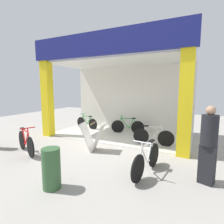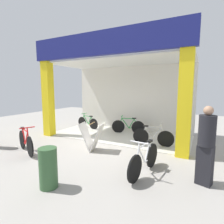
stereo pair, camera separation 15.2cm
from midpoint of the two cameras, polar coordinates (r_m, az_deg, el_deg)
ground_plane at (r=7.02m, az=-2.07°, el=-10.04°), size 20.18×20.18×0.00m
shop_facade at (r=8.02m, az=3.14°, el=8.13°), size 6.29×3.14×4.11m
bicycle_inside_0 at (r=8.51m, az=5.68°, el=-4.54°), size 1.52×0.49×0.86m
bicycle_inside_1 at (r=6.91m, az=13.47°, el=-7.63°), size 1.52×0.42×0.84m
bicycle_inside_2 at (r=9.62m, az=-7.28°, el=-3.31°), size 1.42×0.40×0.79m
bicycle_parked_0 at (r=6.62m, az=-25.19°, el=-8.57°), size 1.53×0.70×0.91m
bicycle_parked_1 at (r=4.67m, az=11.19°, el=-14.74°), size 0.45×1.63×0.90m
sandwich_board_sign at (r=6.18m, az=-5.64°, el=-7.87°), size 0.88×0.68×0.97m
pedestrian_1 at (r=4.48m, az=28.64°, el=-9.07°), size 0.44×0.44×1.75m
trash_bin at (r=4.19m, az=-18.62°, el=-16.49°), size 0.38×0.38×0.88m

